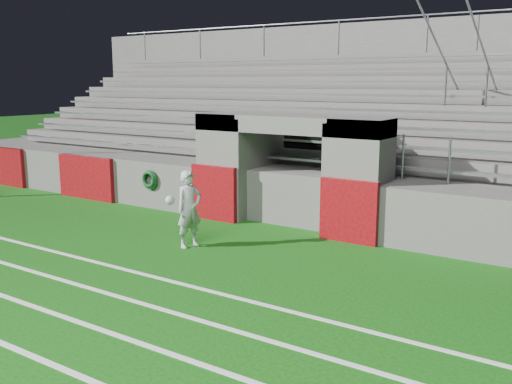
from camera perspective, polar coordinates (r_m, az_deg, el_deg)
The scene contains 4 objects.
ground at distance 10.90m, azimuth -6.17°, elevation -7.08°, with size 90.00×90.00×0.00m, color #0F4B0C.
stadium_structure at distance 17.35m, azimuth 10.82°, elevation 4.58°, with size 26.00×8.48×5.42m.
goalkeeper_with_ball at distance 11.78m, azimuth -6.72°, elevation -1.69°, with size 0.61×0.72×1.59m.
hose_coil at distance 15.42m, azimuth -10.60°, elevation 1.22°, with size 0.53×0.14×0.53m.
Camera 1 is at (6.67, -7.94, 3.37)m, focal length 40.00 mm.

